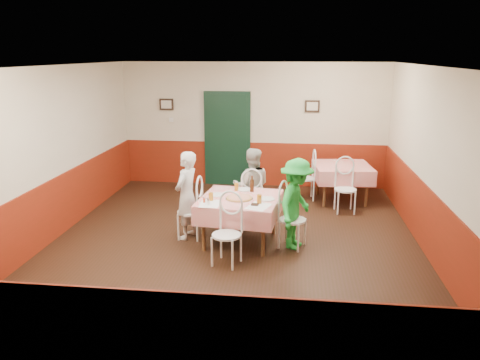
# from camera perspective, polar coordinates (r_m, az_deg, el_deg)

# --- Properties ---
(floor) EXTENTS (7.00, 7.00, 0.00)m
(floor) POSITION_cam_1_polar(r_m,az_deg,el_deg) (7.70, -0.69, -7.60)
(floor) COLOR black
(floor) RESTS_ON ground
(ceiling) EXTENTS (7.00, 7.00, 0.00)m
(ceiling) POSITION_cam_1_polar(r_m,az_deg,el_deg) (7.10, -0.76, 13.71)
(ceiling) COLOR white
(ceiling) RESTS_ON back_wall
(back_wall) EXTENTS (6.00, 0.10, 2.80)m
(back_wall) POSITION_cam_1_polar(r_m,az_deg,el_deg) (10.70, 1.68, 6.70)
(back_wall) COLOR beige
(back_wall) RESTS_ON ground
(front_wall) EXTENTS (6.00, 0.10, 2.80)m
(front_wall) POSITION_cam_1_polar(r_m,az_deg,el_deg) (3.99, -7.19, -8.44)
(front_wall) COLOR beige
(front_wall) RESTS_ON ground
(left_wall) EXTENTS (0.10, 7.00, 2.80)m
(left_wall) POSITION_cam_1_polar(r_m,az_deg,el_deg) (8.21, -22.01, 2.95)
(left_wall) COLOR beige
(left_wall) RESTS_ON ground
(right_wall) EXTENTS (0.10, 7.00, 2.80)m
(right_wall) POSITION_cam_1_polar(r_m,az_deg,el_deg) (7.51, 22.62, 1.84)
(right_wall) COLOR beige
(right_wall) RESTS_ON ground
(wainscot_back) EXTENTS (6.00, 0.03, 1.00)m
(wainscot_back) POSITION_cam_1_polar(r_m,az_deg,el_deg) (10.85, 1.63, 1.99)
(wainscot_back) COLOR maroon
(wainscot_back) RESTS_ON ground
(wainscot_front) EXTENTS (6.00, 0.03, 1.00)m
(wainscot_front) POSITION_cam_1_polar(r_m,az_deg,el_deg) (4.44, -6.74, -19.07)
(wainscot_front) COLOR maroon
(wainscot_front) RESTS_ON ground
(wainscot_left) EXTENTS (0.03, 7.00, 1.00)m
(wainscot_left) POSITION_cam_1_polar(r_m,az_deg,el_deg) (8.42, -21.32, -3.04)
(wainscot_left) COLOR maroon
(wainscot_left) RESTS_ON ground
(wainscot_right) EXTENTS (0.03, 7.00, 1.00)m
(wainscot_right) POSITION_cam_1_polar(r_m,az_deg,el_deg) (7.75, 21.83, -4.64)
(wainscot_right) COLOR maroon
(wainscot_right) RESTS_ON ground
(door) EXTENTS (0.96, 0.06, 2.10)m
(door) POSITION_cam_1_polar(r_m,az_deg,el_deg) (10.77, -1.55, 4.88)
(door) COLOR black
(door) RESTS_ON ground
(picture_left) EXTENTS (0.32, 0.03, 0.26)m
(picture_left) POSITION_cam_1_polar(r_m,az_deg,el_deg) (10.94, -8.95, 9.10)
(picture_left) COLOR black
(picture_left) RESTS_ON back_wall
(picture_right) EXTENTS (0.32, 0.03, 0.26)m
(picture_right) POSITION_cam_1_polar(r_m,az_deg,el_deg) (10.56, 8.80, 8.88)
(picture_right) COLOR black
(picture_right) RESTS_ON back_wall
(thermostat) EXTENTS (0.10, 0.03, 0.10)m
(thermostat) POSITION_cam_1_polar(r_m,az_deg,el_deg) (10.96, -8.37, 7.28)
(thermostat) COLOR white
(thermostat) RESTS_ON back_wall
(main_table) EXTENTS (1.35, 1.35, 0.77)m
(main_table) POSITION_cam_1_polar(r_m,az_deg,el_deg) (7.59, -0.00, -4.92)
(main_table) COLOR red
(main_table) RESTS_ON ground
(second_table) EXTENTS (1.23, 1.23, 0.77)m
(second_table) POSITION_cam_1_polar(r_m,az_deg,el_deg) (9.94, 12.28, -0.36)
(second_table) COLOR red
(second_table) RESTS_ON ground
(chair_left) EXTENTS (0.45, 0.45, 0.90)m
(chair_left) POSITION_cam_1_polar(r_m,az_deg,el_deg) (7.79, -6.11, -3.88)
(chair_left) COLOR white
(chair_left) RESTS_ON ground
(chair_right) EXTENTS (0.54, 0.54, 0.90)m
(chair_right) POSITION_cam_1_polar(r_m,az_deg,el_deg) (7.42, 6.42, -4.87)
(chair_right) COLOR white
(chair_right) RESTS_ON ground
(chair_far) EXTENTS (0.48, 0.48, 0.90)m
(chair_far) POSITION_cam_1_polar(r_m,az_deg,el_deg) (8.35, 1.34, -2.48)
(chair_far) COLOR white
(chair_far) RESTS_ON ground
(chair_near) EXTENTS (0.52, 0.52, 0.90)m
(chair_near) POSITION_cam_1_polar(r_m,az_deg,el_deg) (6.79, -1.66, -6.74)
(chair_near) COLOR white
(chair_near) RESTS_ON ground
(chair_second_a) EXTENTS (0.46, 0.46, 0.90)m
(chair_second_a) POSITION_cam_1_polar(r_m,az_deg,el_deg) (9.87, 7.97, 0.19)
(chair_second_a) COLOR white
(chair_second_a) RESTS_ON ground
(chair_second_b) EXTENTS (0.46, 0.46, 0.90)m
(chair_second_b) POSITION_cam_1_polar(r_m,az_deg,el_deg) (9.20, 12.73, -1.16)
(chair_second_b) COLOR white
(chair_second_b) RESTS_ON ground
(pizza) EXTENTS (0.45, 0.45, 0.03)m
(pizza) POSITION_cam_1_polar(r_m,az_deg,el_deg) (7.39, -0.10, -2.21)
(pizza) COLOR #B74723
(pizza) RESTS_ON main_table
(plate_left) EXTENTS (0.28, 0.28, 0.01)m
(plate_left) POSITION_cam_1_polar(r_m,az_deg,el_deg) (7.58, -2.91, -1.82)
(plate_left) COLOR white
(plate_left) RESTS_ON main_table
(plate_right) EXTENTS (0.28, 0.28, 0.01)m
(plate_right) POSITION_cam_1_polar(r_m,az_deg,el_deg) (7.38, 3.26, -2.32)
(plate_right) COLOR white
(plate_right) RESTS_ON main_table
(plate_far) EXTENTS (0.28, 0.28, 0.01)m
(plate_far) POSITION_cam_1_polar(r_m,az_deg,el_deg) (7.87, 0.55, -1.16)
(plate_far) COLOR white
(plate_far) RESTS_ON main_table
(glass_a) EXTENTS (0.08, 0.08, 0.13)m
(glass_a) POSITION_cam_1_polar(r_m,az_deg,el_deg) (7.30, -3.56, -2.04)
(glass_a) COLOR #BF7219
(glass_a) RESTS_ON main_table
(glass_b) EXTENTS (0.08, 0.08, 0.14)m
(glass_b) POSITION_cam_1_polar(r_m,az_deg,el_deg) (7.16, 2.36, -2.34)
(glass_b) COLOR #BF7219
(glass_b) RESTS_ON main_table
(glass_c) EXTENTS (0.08, 0.08, 0.13)m
(glass_c) POSITION_cam_1_polar(r_m,az_deg,el_deg) (7.83, -0.43, -0.83)
(glass_c) COLOR #BF7219
(glass_c) RESTS_ON main_table
(beer_bottle) EXTENTS (0.07, 0.07, 0.25)m
(beer_bottle) POSITION_cam_1_polar(r_m,az_deg,el_deg) (7.75, 1.47, -0.54)
(beer_bottle) COLOR #381C0A
(beer_bottle) RESTS_ON main_table
(shaker_a) EXTENTS (0.04, 0.04, 0.09)m
(shaker_a) POSITION_cam_1_polar(r_m,az_deg,el_deg) (7.16, -3.93, -2.56)
(shaker_a) COLOR silver
(shaker_a) RESTS_ON main_table
(shaker_b) EXTENTS (0.04, 0.04, 0.09)m
(shaker_b) POSITION_cam_1_polar(r_m,az_deg,el_deg) (7.10, -3.87, -2.71)
(shaker_b) COLOR silver
(shaker_b) RESTS_ON main_table
(shaker_c) EXTENTS (0.04, 0.04, 0.09)m
(shaker_c) POSITION_cam_1_polar(r_m,az_deg,el_deg) (7.22, -4.40, -2.43)
(shaker_c) COLOR #B23319
(shaker_c) RESTS_ON main_table
(menu_left) EXTENTS (0.31, 0.41, 0.00)m
(menu_left) POSITION_cam_1_polar(r_m,az_deg,el_deg) (7.17, -3.69, -2.90)
(menu_left) COLOR white
(menu_left) RESTS_ON main_table
(menu_right) EXTENTS (0.41, 0.48, 0.00)m
(menu_right) POSITION_cam_1_polar(r_m,az_deg,el_deg) (7.04, 2.27, -3.22)
(menu_right) COLOR white
(menu_right) RESTS_ON main_table
(wallet) EXTENTS (0.12, 0.10, 0.02)m
(wallet) POSITION_cam_1_polar(r_m,az_deg,el_deg) (7.09, 1.82, -3.00)
(wallet) COLOR black
(wallet) RESTS_ON main_table
(diner_left) EXTENTS (0.49, 0.61, 1.47)m
(diner_left) POSITION_cam_1_polar(r_m,az_deg,el_deg) (7.72, -6.52, -1.87)
(diner_left) COLOR gray
(diner_left) RESTS_ON ground
(diner_far) EXTENTS (0.72, 0.59, 1.38)m
(diner_far) POSITION_cam_1_polar(r_m,az_deg,el_deg) (8.32, 1.42, -0.79)
(diner_far) COLOR gray
(diner_far) RESTS_ON ground
(diner_right) EXTENTS (0.82, 1.06, 1.44)m
(diner_right) POSITION_cam_1_polar(r_m,az_deg,el_deg) (7.33, 6.87, -2.92)
(diner_right) COLOR gray
(diner_right) RESTS_ON ground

